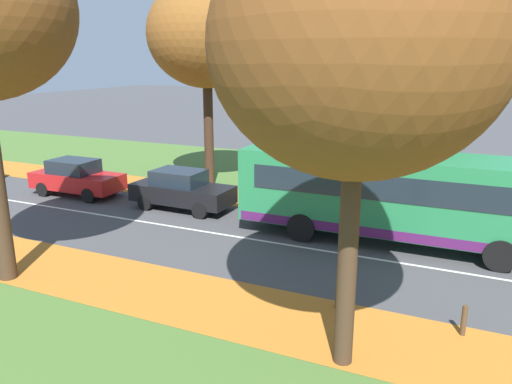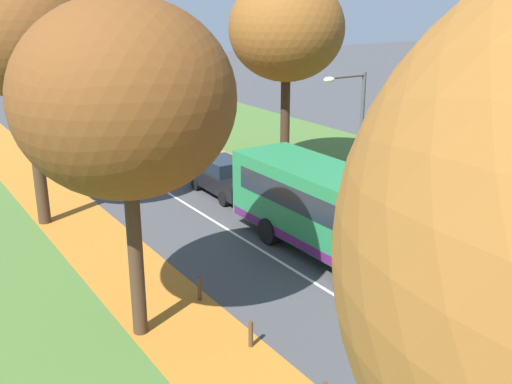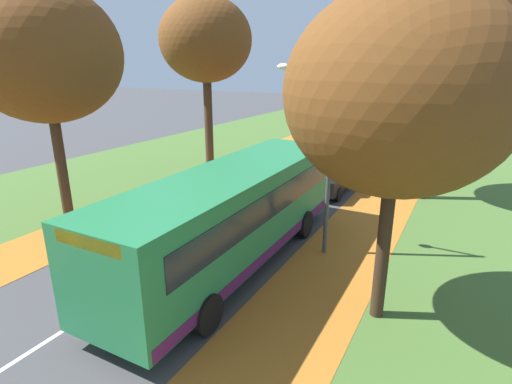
% 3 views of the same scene
% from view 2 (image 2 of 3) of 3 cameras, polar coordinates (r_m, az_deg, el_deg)
% --- Properties ---
extents(leaf_litter_left, '(2.80, 60.00, 0.00)m').
position_cam_2_polar(leaf_litter_left, '(19.82, -11.81, -7.73)').
color(leaf_litter_left, '#B26B23').
rests_on(leaf_litter_left, grass_verge_left).
extents(grass_verge_right, '(12.00, 90.00, 0.01)m').
position_cam_2_polar(grass_verge_right, '(31.48, 7.75, 2.34)').
color(grass_verge_right, '#476B2D').
rests_on(grass_verge_right, ground).
extents(leaf_litter_right, '(2.80, 60.00, 0.00)m').
position_cam_2_polar(leaf_litter_right, '(24.31, 8.71, -2.55)').
color(leaf_litter_right, '#B26B23').
rests_on(leaf_litter_right, grass_verge_right).
extents(road_centre_line, '(0.12, 80.00, 0.01)m').
position_cam_2_polar(road_centre_line, '(26.61, -7.46, -0.65)').
color(road_centre_line, silver).
rests_on(road_centre_line, ground).
extents(tree_left_near, '(5.29, 5.29, 8.64)m').
position_cam_2_polar(tree_left_near, '(14.52, -12.39, 8.62)').
color(tree_left_near, '#422D1E').
rests_on(tree_left_near, ground).
extents(tree_left_mid, '(5.03, 5.03, 9.44)m').
position_cam_2_polar(tree_left_mid, '(23.64, -21.29, 13.61)').
color(tree_left_mid, '#422D1E').
rests_on(tree_left_mid, ground).
extents(tree_right_near, '(4.87, 4.87, 7.55)m').
position_cam_2_polar(tree_right_near, '(21.66, 19.56, 8.68)').
color(tree_right_near, '#382619').
rests_on(tree_right_near, ground).
extents(tree_right_mid, '(5.40, 5.40, 9.50)m').
position_cam_2_polar(tree_right_mid, '(28.70, 2.92, 15.21)').
color(tree_right_mid, '#382619').
rests_on(tree_right_mid, ground).
extents(bollard_fifth, '(0.12, 0.12, 0.73)m').
position_cam_2_polar(bollard_fifth, '(15.64, -0.50, -13.38)').
color(bollard_fifth, '#4C3823').
rests_on(bollard_fifth, ground).
extents(bollard_sixth, '(0.12, 0.12, 0.74)m').
position_cam_2_polar(bollard_sixth, '(17.86, -5.41, -9.15)').
color(bollard_sixth, '#4C3823').
rests_on(bollard_sixth, ground).
extents(streetlamp_right, '(1.89, 0.28, 6.00)m').
position_cam_2_polar(streetlamp_right, '(21.82, 9.34, 5.25)').
color(streetlamp_right, '#47474C').
rests_on(streetlamp_right, ground).
extents(bus, '(2.72, 10.42, 2.98)m').
position_cam_2_polar(bus, '(19.75, 8.84, -2.30)').
color(bus, '#237A47').
rests_on(bus, ground).
extents(car_black_lead, '(1.83, 4.23, 1.62)m').
position_cam_2_polar(car_black_lead, '(26.78, -3.06, 1.43)').
color(car_black_lead, black).
rests_on(car_black_lead, ground).
extents(car_red_following, '(1.84, 4.23, 1.62)m').
position_cam_2_polar(car_red_following, '(31.42, -8.32, 3.81)').
color(car_red_following, '#B21919').
rests_on(car_red_following, ground).
extents(car_green_third_in_line, '(1.83, 4.23, 1.62)m').
position_cam_2_polar(car_green_third_in_line, '(38.47, -13.56, 6.16)').
color(car_green_third_in_line, '#1E6038').
rests_on(car_green_third_in_line, ground).
extents(car_white_fourth_in_line, '(1.82, 4.22, 1.62)m').
position_cam_2_polar(car_white_fourth_in_line, '(43.81, -16.34, 7.37)').
color(car_white_fourth_in_line, silver).
rests_on(car_white_fourth_in_line, ground).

